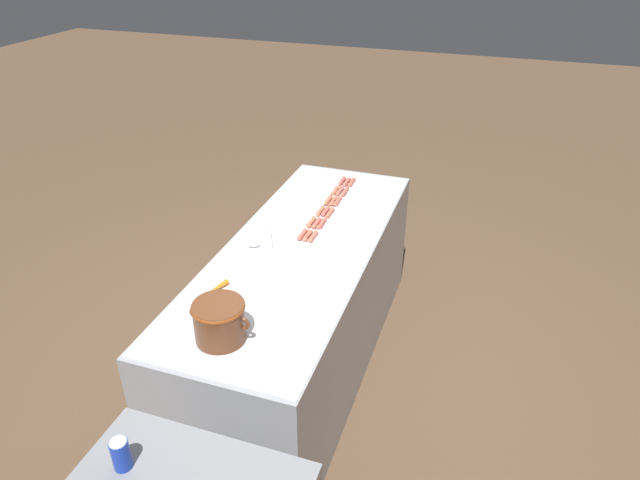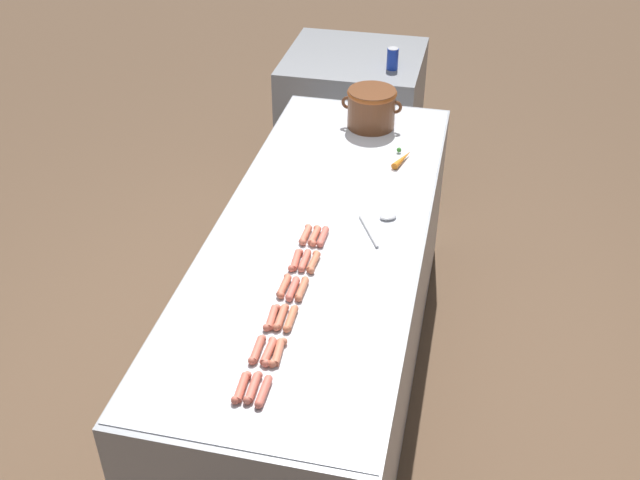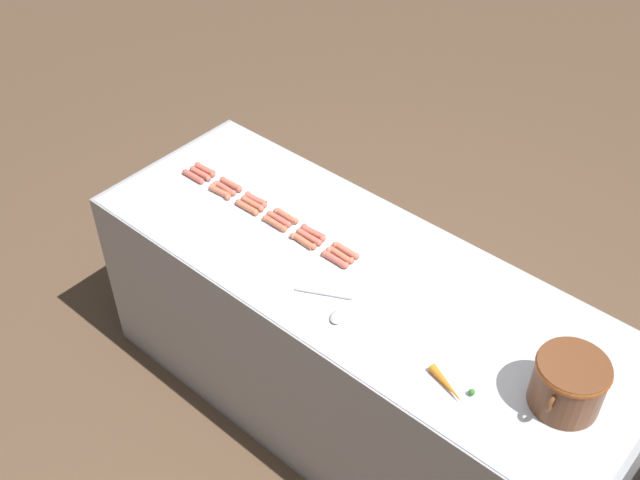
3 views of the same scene
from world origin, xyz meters
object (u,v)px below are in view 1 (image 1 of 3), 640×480
hot_dog_4 (322,223)px  hot_dog_12 (342,181)px  hot_dog_1 (345,192)px  hot_dog_11 (307,235)px  hot_dog_2 (338,201)px  hot_dog_3 (330,212)px  hot_dog_5 (313,236)px  hot_dog_0 (352,182)px  hot_dog_10 (316,223)px  hot_dog_9 (325,211)px  bean_pot (219,320)px  hot_dog_7 (340,191)px  soda_can (121,454)px  serving_spoon (260,243)px  hot_dog_15 (320,211)px  hot_dog_8 (333,201)px  hot_dog_6 (347,182)px  hot_dog_17 (302,235)px  carrot (215,289)px  hot_dog_13 (335,190)px  hot_dog_16 (311,222)px  hot_dog_14 (328,200)px

hot_dog_4 → hot_dog_12: same height
hot_dog_1 → hot_dog_11: bearing=86.8°
hot_dog_2 → hot_dog_3: bearing=91.1°
hot_dog_4 → hot_dog_5: (-0.00, 0.17, 0.00)m
hot_dog_0 → hot_dog_10: 0.67m
hot_dog_9 → hot_dog_11: size_ratio=1.00×
hot_dog_5 → bean_pot: bearing=84.7°
hot_dog_0 → hot_dog_7: 0.17m
hot_dog_12 → soda_can: bearing=89.4°
hot_dog_0 → serving_spoon: bearing=74.3°
hot_dog_9 → hot_dog_15: 0.03m
hot_dog_10 → hot_dog_11: same height
hot_dog_1 → hot_dog_8: 0.17m
hot_dog_6 → hot_dog_11: size_ratio=1.00×
hot_dog_11 → hot_dog_15: (0.03, -0.33, 0.00)m
hot_dog_17 → hot_dog_3: bearing=-102.0°
carrot → hot_dog_9: bearing=-104.2°
hot_dog_8 → serving_spoon: (0.25, 0.66, -0.01)m
hot_dog_7 → hot_dog_12: (0.03, -0.17, 0.00)m
carrot → hot_dog_8: bearing=-102.4°
hot_dog_8 → hot_dog_10: size_ratio=1.00×
hot_dog_10 → hot_dog_9: bearing=-90.7°
hot_dog_7 → hot_dog_13: bearing=6.0°
hot_dog_12 → hot_dog_16: bearing=89.9°
hot_dog_12 → serving_spoon: 1.02m
hot_dog_5 → hot_dog_15: same height
hot_dog_2 → hot_dog_15: bearing=69.7°
hot_dog_8 → hot_dog_13: 0.17m
hot_dog_1 → hot_dog_12: bearing=-67.3°
hot_dog_5 → hot_dog_8: bearing=-86.2°
hot_dog_5 → hot_dog_3: bearing=-90.1°
hot_dog_15 → carrot: size_ratio=0.75×
hot_dog_15 → hot_dog_9: bearing=-168.6°
hot_dog_3 → hot_dog_6: bearing=-86.1°
hot_dog_10 → hot_dog_12: same height
hot_dog_13 → hot_dog_17: (0.00, 0.66, 0.00)m
hot_dog_4 → serving_spoon: (0.27, 0.33, -0.01)m
hot_dog_0 → hot_dog_2: bearing=89.3°
hot_dog_5 → hot_dog_8: same height
hot_dog_4 → hot_dog_6: bearing=-87.4°
carrot → bean_pot: bearing=122.2°
bean_pot → hot_dog_3: bearing=-94.0°
hot_dog_7 → hot_dog_4: bearing=93.9°
hot_dog_2 → hot_dog_15: (0.06, 0.17, 0.00)m
hot_dog_0 → hot_dog_12: (0.07, -0.00, 0.00)m
hot_dog_7 → hot_dog_14: same height
hot_dog_14 → soda_can: bearing=89.3°
hot_dog_0 → hot_dog_2: same height
hot_dog_7 → hot_dog_2: bearing=102.0°
carrot → soda_can: (-0.20, 1.05, 0.05)m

